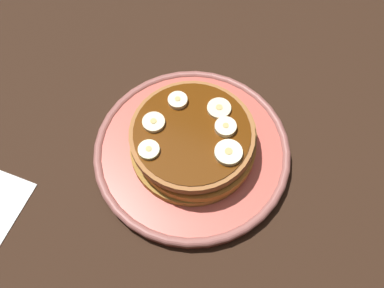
{
  "coord_description": "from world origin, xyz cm",
  "views": [
    {
      "loc": [
        -25.09,
        -11.74,
        54.22
      ],
      "look_at": [
        0.0,
        0.0,
        3.29
      ],
      "focal_mm": 39.88,
      "sensor_mm": 36.0,
      "label": 1
    }
  ],
  "objects": [
    {
      "name": "ground_plane",
      "position": [
        0.0,
        0.0,
        -1.5
      ],
      "size": [
        140.0,
        140.0,
        3.0
      ],
      "primitive_type": "cube",
      "color": "black"
    },
    {
      "name": "banana_slice_1",
      "position": [
        -1.04,
        -5.5,
        7.0
      ],
      "size": [
        3.53,
        3.53,
        0.92
      ],
      "color": "#F0F0C4",
      "rests_on": "pancake_stack"
    },
    {
      "name": "banana_slice_2",
      "position": [
        3.35,
        3.68,
        6.98
      ],
      "size": [
        2.64,
        2.64,
        0.89
      ],
      "color": "#F7E2B9",
      "rests_on": "pancake_stack"
    },
    {
      "name": "plate",
      "position": [
        0.0,
        0.0,
        1.15
      ],
      "size": [
        27.52,
        27.52,
        2.14
      ],
      "color": "#CC594C",
      "rests_on": "ground_plane"
    },
    {
      "name": "banana_slice_3",
      "position": [
        -4.88,
        3.7,
        6.92
      ],
      "size": [
        2.73,
        2.73,
        0.77
      ],
      "color": "#EDF3B8",
      "rests_on": "pancake_stack"
    },
    {
      "name": "banana_slice_5",
      "position": [
        4.59,
        -1.81,
        6.88
      ],
      "size": [
        3.19,
        3.19,
        0.69
      ],
      "color": "beige",
      "rests_on": "pancake_stack"
    },
    {
      "name": "pancake_stack",
      "position": [
        0.34,
        -0.1,
        4.23
      ],
      "size": [
        17.23,
        17.45,
        4.95
      ],
      "color": "olive",
      "rests_on": "plate"
    },
    {
      "name": "banana_slice_0",
      "position": [
        -1.04,
        5.02,
        6.94
      ],
      "size": [
        2.96,
        2.96,
        0.8
      ],
      "color": "#FAE7B7",
      "rests_on": "pancake_stack"
    },
    {
      "name": "banana_slice_4",
      "position": [
        2.21,
        -3.74,
        7.02
      ],
      "size": [
        2.83,
        2.83,
        0.97
      ],
      "color": "#F9EFC5",
      "rests_on": "pancake_stack"
    }
  ]
}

